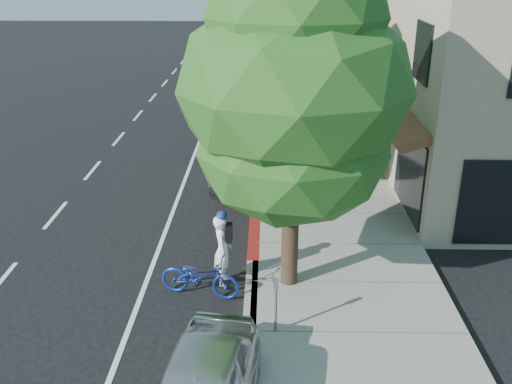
{
  "coord_description": "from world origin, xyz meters",
  "views": [
    {
      "loc": [
        0.36,
        -13.92,
        7.4
      ],
      "look_at": [
        0.05,
        0.73,
        1.35
      ],
      "focal_mm": 40.0,
      "sensor_mm": 36.0,
      "label": 1
    }
  ],
  "objects_px": {
    "street_tree_5": "(276,0)",
    "cyclist": "(223,250)",
    "pedestrian": "(288,111)",
    "bicycle": "(200,276)",
    "street_tree_3": "(279,5)",
    "silver_suv": "(244,156)",
    "white_pickup": "(239,75)",
    "street_tree_0": "(294,92)",
    "street_tree_1": "(286,58)",
    "dark_sedan": "(226,128)",
    "street_tree_2": "(282,34)",
    "dark_suv_far": "(255,64)",
    "street_tree_4": "(278,5)"
  },
  "relations": [
    {
      "from": "bicycle",
      "to": "pedestrian",
      "type": "height_order",
      "value": "pedestrian"
    },
    {
      "from": "street_tree_2",
      "to": "dark_sedan",
      "type": "relative_size",
      "value": 1.41
    },
    {
      "from": "street_tree_3",
      "to": "bicycle",
      "type": "xyz_separation_m",
      "value": [
        -2.1,
        -18.41,
        -4.67
      ]
    },
    {
      "from": "street_tree_4",
      "to": "dark_suv_far",
      "type": "xyz_separation_m",
      "value": [
        -1.4,
        2.33,
        -3.88
      ]
    },
    {
      "from": "street_tree_5",
      "to": "pedestrian",
      "type": "xyz_separation_m",
      "value": [
        0.36,
        -16.62,
        -3.63
      ]
    },
    {
      "from": "dark_suv_far",
      "to": "street_tree_2",
      "type": "bearing_deg",
      "value": -76.76
    },
    {
      "from": "street_tree_2",
      "to": "silver_suv",
      "type": "height_order",
      "value": "street_tree_2"
    },
    {
      "from": "street_tree_5",
      "to": "cyclist",
      "type": "distance_m",
      "value": 30.12
    },
    {
      "from": "street_tree_3",
      "to": "street_tree_4",
      "type": "distance_m",
      "value": 6.02
    },
    {
      "from": "street_tree_1",
      "to": "street_tree_5",
      "type": "distance_m",
      "value": 24.0
    },
    {
      "from": "street_tree_1",
      "to": "dark_sedan",
      "type": "bearing_deg",
      "value": 114.62
    },
    {
      "from": "cyclist",
      "to": "pedestrian",
      "type": "relative_size",
      "value": 1.11
    },
    {
      "from": "street_tree_0",
      "to": "street_tree_3",
      "type": "bearing_deg",
      "value": 90.0
    },
    {
      "from": "street_tree_4",
      "to": "white_pickup",
      "type": "xyz_separation_m",
      "value": [
        -2.32,
        -1.25,
        -3.92
      ]
    },
    {
      "from": "street_tree_3",
      "to": "white_pickup",
      "type": "distance_m",
      "value": 6.87
    },
    {
      "from": "street_tree_0",
      "to": "pedestrian",
      "type": "height_order",
      "value": "street_tree_0"
    },
    {
      "from": "street_tree_0",
      "to": "street_tree_1",
      "type": "distance_m",
      "value": 6.01
    },
    {
      "from": "white_pickup",
      "to": "dark_suv_far",
      "type": "relative_size",
      "value": 1.12
    },
    {
      "from": "street_tree_4",
      "to": "dark_sedan",
      "type": "relative_size",
      "value": 1.48
    },
    {
      "from": "dark_sedan",
      "to": "pedestrian",
      "type": "distance_m",
      "value": 3.56
    },
    {
      "from": "cyclist",
      "to": "dark_sedan",
      "type": "relative_size",
      "value": 0.36
    },
    {
      "from": "cyclist",
      "to": "street_tree_1",
      "type": "bearing_deg",
      "value": -17.05
    },
    {
      "from": "street_tree_5",
      "to": "silver_suv",
      "type": "distance_m",
      "value": 22.86
    },
    {
      "from": "street_tree_1",
      "to": "cyclist",
      "type": "distance_m",
      "value": 7.06
    },
    {
      "from": "pedestrian",
      "to": "bicycle",
      "type": "bearing_deg",
      "value": 51.42
    },
    {
      "from": "bicycle",
      "to": "silver_suv",
      "type": "bearing_deg",
      "value": 8.37
    },
    {
      "from": "street_tree_4",
      "to": "street_tree_5",
      "type": "distance_m",
      "value": 6.0
    },
    {
      "from": "silver_suv",
      "to": "dark_sedan",
      "type": "relative_size",
      "value": 1.11
    },
    {
      "from": "cyclist",
      "to": "dark_sedan",
      "type": "bearing_deg",
      "value": 1.9
    },
    {
      "from": "dark_sedan",
      "to": "white_pickup",
      "type": "relative_size",
      "value": 0.92
    },
    {
      "from": "cyclist",
      "to": "pedestrian",
      "type": "bearing_deg",
      "value": -10.19
    },
    {
      "from": "street_tree_2",
      "to": "street_tree_4",
      "type": "distance_m",
      "value": 12.0
    },
    {
      "from": "street_tree_1",
      "to": "cyclist",
      "type": "relative_size",
      "value": 4.11
    },
    {
      "from": "white_pickup",
      "to": "street_tree_0",
      "type": "bearing_deg",
      "value": -87.3
    },
    {
      "from": "street_tree_2",
      "to": "street_tree_5",
      "type": "xyz_separation_m",
      "value": [
        -0.0,
        18.0,
        0.09
      ]
    },
    {
      "from": "street_tree_4",
      "to": "silver_suv",
      "type": "height_order",
      "value": "street_tree_4"
    },
    {
      "from": "street_tree_2",
      "to": "bicycle",
      "type": "distance_m",
      "value": 13.2
    },
    {
      "from": "street_tree_3",
      "to": "street_tree_5",
      "type": "distance_m",
      "value": 12.01
    },
    {
      "from": "street_tree_0",
      "to": "street_tree_5",
      "type": "height_order",
      "value": "street_tree_0"
    },
    {
      "from": "cyclist",
      "to": "dark_suv_far",
      "type": "distance_m",
      "value": 26.18
    },
    {
      "from": "street_tree_0",
      "to": "street_tree_3",
      "type": "xyz_separation_m",
      "value": [
        -0.0,
        18.0,
        0.4
      ]
    },
    {
      "from": "street_tree_5",
      "to": "dark_sedan",
      "type": "distance_m",
      "value": 19.5
    },
    {
      "from": "street_tree_5",
      "to": "pedestrian",
      "type": "height_order",
      "value": "street_tree_5"
    },
    {
      "from": "street_tree_1",
      "to": "bicycle",
      "type": "height_order",
      "value": "street_tree_1"
    },
    {
      "from": "dark_suv_far",
      "to": "pedestrian",
      "type": "xyz_separation_m",
      "value": [
        1.76,
        -12.95,
        0.13
      ]
    },
    {
      "from": "silver_suv",
      "to": "street_tree_2",
      "type": "bearing_deg",
      "value": 67.56
    },
    {
      "from": "street_tree_0",
      "to": "dark_sedan",
      "type": "relative_size",
      "value": 1.56
    },
    {
      "from": "silver_suv",
      "to": "street_tree_0",
      "type": "bearing_deg",
      "value": -84.59
    },
    {
      "from": "bicycle",
      "to": "dark_suv_far",
      "type": "distance_m",
      "value": 26.75
    },
    {
      "from": "street_tree_3",
      "to": "street_tree_5",
      "type": "xyz_separation_m",
      "value": [
        0.0,
        12.0,
        -0.59
      ]
    }
  ]
}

